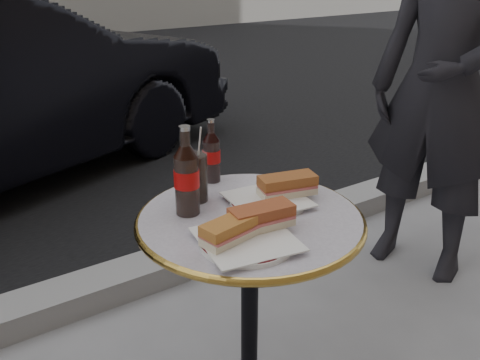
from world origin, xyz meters
TOP-DOWN VIEW (x-y plane):
  - curb at (0.00, 0.90)m, footprint 40.00×0.20m
  - bistro_table at (0.00, 0.00)m, footprint 0.62×0.62m
  - plate_left at (-0.10, -0.12)m, footprint 0.30×0.30m
  - plate_right at (0.08, 0.04)m, footprint 0.27×0.27m
  - sandwich_left_a at (-0.13, -0.10)m, footprint 0.16×0.10m
  - sandwich_left_b at (-0.03, -0.09)m, footprint 0.17×0.10m
  - sandwich_right at (0.15, 0.03)m, footprint 0.18×0.11m
  - cola_bottle_left at (-0.13, 0.11)m, footprint 0.09×0.09m
  - cola_bottle_right at (0.04, 0.27)m, footprint 0.07×0.07m
  - cola_glass at (-0.07, 0.17)m, footprint 0.08×0.08m
  - pedestrian at (1.23, 0.32)m, footprint 0.59×0.73m

SIDE VIEW (x-z plane):
  - curb at x=0.00m, z-range -0.01..0.11m
  - bistro_table at x=0.00m, z-range 0.00..0.73m
  - plate_right at x=0.08m, z-range 0.73..0.74m
  - plate_left at x=-0.10m, z-range 0.73..0.75m
  - sandwich_left_a at x=-0.13m, z-range 0.75..0.80m
  - sandwich_right at x=0.15m, z-range 0.74..0.80m
  - sandwich_left_b at x=-0.03m, z-range 0.75..0.80m
  - cola_glass at x=-0.07m, z-range 0.73..0.87m
  - cola_bottle_right at x=0.04m, z-range 0.73..0.93m
  - cola_bottle_left at x=-0.13m, z-range 0.73..0.98m
  - pedestrian at x=1.23m, z-range 0.00..1.71m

